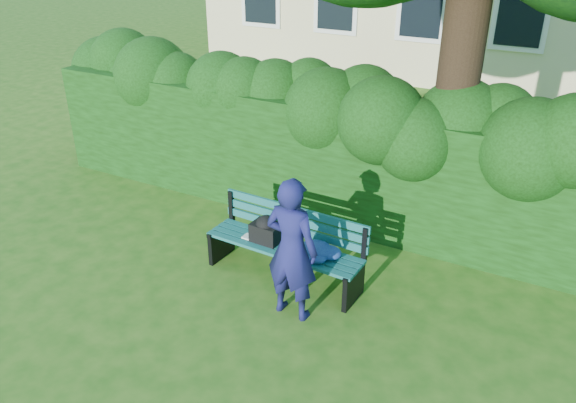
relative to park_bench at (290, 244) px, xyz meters
The scene contains 4 objects.
ground 0.65m from the park_bench, 111.49° to the right, with size 80.00×80.00×0.00m, color #215613.
hedge 1.87m from the park_bench, 94.71° to the left, with size 10.00×1.00×1.80m.
park_bench is the anchor object (origin of this frame).
man_reading 0.78m from the park_bench, 60.44° to the right, with size 0.62×0.41×1.70m, color #16174F.
Camera 1 is at (2.95, -4.84, 4.06)m, focal length 35.00 mm.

